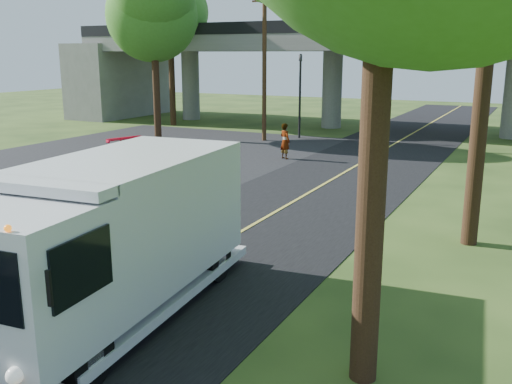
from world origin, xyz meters
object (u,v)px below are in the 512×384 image
Objects in this scene: utility_pole at (264,64)px; pedestrian at (285,141)px; tree_left_far at (171,22)px; step_van at (110,235)px; traffic_signal at (300,87)px; tree_left_lot at (154,7)px; red_sedan at (155,159)px.

utility_pole reaches higher than pedestrian.
tree_left_far is 32.35m from step_van.
tree_left_far is 1.28× the size of step_van.
step_van is at bearing 131.34° from pedestrian.
traffic_signal is 10.01m from tree_left_lot.
pedestrian is (3.70, -5.20, -3.69)m from utility_pole.
tree_left_far is at bearing 117.27° from step_van.
step_van is 1.48× the size of red_sedan.
pedestrian is at bearing -7.20° from red_sedan.
tree_left_lot is 6.72m from tree_left_far.
pedestrian is at bearing 97.76° from step_van.
utility_pole is 24.48m from step_van.
step_van is 13.65m from red_sedan.
utility_pole is 12.22m from red_sedan.
tree_left_lot is 1.36× the size of step_van.
tree_left_lot reaches higher than traffic_signal.
red_sedan is at bearing -88.00° from utility_pole.
step_van is at bearing -127.01° from red_sedan.
tree_left_lot reaches higher than red_sedan.
utility_pole reaches higher than traffic_signal.
traffic_signal reaches higher than step_van.
tree_left_far is (-10.79, 1.84, 4.25)m from traffic_signal.
step_van is at bearing -55.93° from tree_left_lot.
utility_pole reaches higher than step_van.
red_sedan is at bearing -94.60° from traffic_signal.
step_van is (6.31, -25.02, -1.49)m from traffic_signal.
tree_left_lot is 2.01× the size of red_sedan.
tree_left_far reaches higher than red_sedan.
traffic_signal is 13.86m from red_sedan.
step_van is at bearing -57.50° from tree_left_far.
tree_left_far is at bearing 157.57° from utility_pole.
tree_left_far is (-3.00, 6.00, -0.45)m from tree_left_lot.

